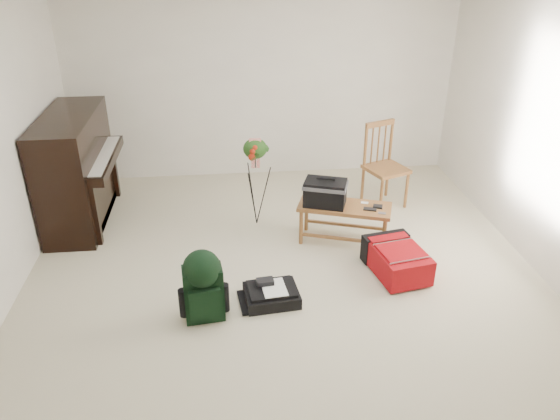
{
  "coord_description": "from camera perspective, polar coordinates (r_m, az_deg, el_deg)",
  "views": [
    {
      "loc": [
        -0.5,
        -4.24,
        3.03
      ],
      "look_at": [
        -0.02,
        0.35,
        0.64
      ],
      "focal_mm": 35.0,
      "sensor_mm": 36.0,
      "label": 1
    }
  ],
  "objects": [
    {
      "name": "green_backpack",
      "position": [
        4.7,
        -8.07,
        -7.52
      ],
      "size": [
        0.36,
        0.33,
        0.67
      ],
      "rotation": [
        0.0,
        0.0,
        0.12
      ],
      "color": "black",
      "rests_on": "floor"
    },
    {
      "name": "floor",
      "position": [
        5.24,
        0.67,
        -7.98
      ],
      "size": [
        5.0,
        5.5,
        0.01
      ],
      "primitive_type": "cube",
      "color": "beige",
      "rests_on": "ground"
    },
    {
      "name": "red_suitcase",
      "position": [
        5.51,
        11.96,
        -4.82
      ],
      "size": [
        0.57,
        0.75,
        0.29
      ],
      "rotation": [
        0.0,
        0.0,
        0.19
      ],
      "color": "#B3071B",
      "rests_on": "floor"
    },
    {
      "name": "black_duffel",
      "position": [
        5.02,
        -0.9,
        -8.77
      ],
      "size": [
        0.52,
        0.43,
        0.2
      ],
      "rotation": [
        0.0,
        0.0,
        0.1
      ],
      "color": "black",
      "rests_on": "floor"
    },
    {
      "name": "flower_stand",
      "position": [
        6.08,
        -2.54,
        2.93
      ],
      "size": [
        0.34,
        0.34,
        1.06
      ],
      "rotation": [
        0.0,
        0.0,
        -0.04
      ],
      "color": "black",
      "rests_on": "floor"
    },
    {
      "name": "bench",
      "position": [
        5.7,
        5.46,
        1.15
      ],
      "size": [
        1.04,
        0.68,
        0.74
      ],
      "rotation": [
        0.0,
        0.0,
        -0.33
      ],
      "color": "olive",
      "rests_on": "floor"
    },
    {
      "name": "ceiling",
      "position": [
        4.3,
        0.86,
        20.28
      ],
      "size": [
        5.0,
        5.5,
        0.01
      ],
      "primitive_type": "cube",
      "color": "white",
      "rests_on": "wall_back"
    },
    {
      "name": "wall_back",
      "position": [
        7.23,
        -1.82,
        13.12
      ],
      "size": [
        5.0,
        0.04,
        2.5
      ],
      "primitive_type": "cube",
      "color": "white",
      "rests_on": "floor"
    },
    {
      "name": "piano",
      "position": [
        6.55,
        -20.42,
        3.79
      ],
      "size": [
        0.71,
        1.5,
        1.25
      ],
      "color": "black",
      "rests_on": "floor"
    },
    {
      "name": "dining_chair",
      "position": [
        6.68,
        10.96,
        4.52
      ],
      "size": [
        0.57,
        0.57,
        1.01
      ],
      "rotation": [
        0.0,
        0.0,
        0.38
      ],
      "color": "olive",
      "rests_on": "floor"
    }
  ]
}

